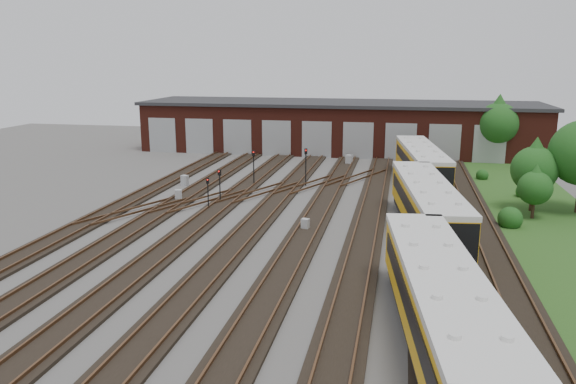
# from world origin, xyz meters

# --- Properties ---
(ground) EXTENTS (120.00, 120.00, 0.00)m
(ground) POSITION_xyz_m (0.00, 0.00, 0.00)
(ground) COLOR #494744
(ground) RESTS_ON ground
(track_network) EXTENTS (30.40, 70.00, 0.33)m
(track_network) POSITION_xyz_m (-0.17, 0.59, 0.11)
(track_network) COLOR black
(track_network) RESTS_ON ground
(maintenance_shed) EXTENTS (51.00, 12.50, 6.35)m
(maintenance_shed) POSITION_xyz_m (-0.01, 39.97, 3.20)
(maintenance_shed) COLOR #501C14
(maintenance_shed) RESTS_ON ground
(grass_verge) EXTENTS (8.00, 55.00, 0.05)m
(grass_verge) POSITION_xyz_m (19.00, 10.00, 0.03)
(grass_verge) COLOR #234818
(grass_verge) RESTS_ON ground
(metro_train) EXTENTS (4.97, 48.47, 3.36)m
(metro_train) POSITION_xyz_m (10.00, 4.58, 2.05)
(metro_train) COLOR black
(metro_train) RESTS_ON ground
(signal_mast_0) EXTENTS (0.26, 0.25, 2.62)m
(signal_mast_0) POSITION_xyz_m (-6.70, 8.02, 1.70)
(signal_mast_0) COLOR black
(signal_mast_0) RESTS_ON ground
(signal_mast_1) EXTENTS (0.28, 0.26, 2.86)m
(signal_mast_1) POSITION_xyz_m (-6.48, 10.34, 1.85)
(signal_mast_1) COLOR black
(signal_mast_1) RESTS_ON ground
(signal_mast_2) EXTENTS (0.29, 0.28, 3.38)m
(signal_mast_2) POSITION_xyz_m (-5.44, 17.32, 2.16)
(signal_mast_2) COLOR black
(signal_mast_2) RESTS_ON ground
(signal_mast_3) EXTENTS (0.29, 0.28, 3.54)m
(signal_mast_3) POSITION_xyz_m (-0.65, 18.44, 2.25)
(signal_mast_3) COLOR black
(signal_mast_3) RESTS_ON ground
(relay_cabinet_0) EXTENTS (0.70, 0.64, 0.95)m
(relay_cabinet_0) POSITION_xyz_m (-10.21, 10.40, 0.48)
(relay_cabinet_0) COLOR #A3A6A8
(relay_cabinet_0) RESTS_ON ground
(relay_cabinet_1) EXTENTS (0.70, 0.63, 1.01)m
(relay_cabinet_1) POSITION_xyz_m (-11.85, 15.96, 0.51)
(relay_cabinet_1) COLOR #A3A6A8
(relay_cabinet_1) RESTS_ON ground
(relay_cabinet_2) EXTENTS (0.60, 0.54, 0.86)m
(relay_cabinet_2) POSITION_xyz_m (1.79, 4.17, 0.43)
(relay_cabinet_2) COLOR #A3A6A8
(relay_cabinet_2) RESTS_ON ground
(relay_cabinet_3) EXTENTS (0.81, 0.73, 1.14)m
(relay_cabinet_3) POSITION_xyz_m (2.37, 29.86, 0.57)
(relay_cabinet_3) COLOR #A3A6A8
(relay_cabinet_3) RESTS_ON ground
(relay_cabinet_4) EXTENTS (0.80, 0.72, 1.12)m
(relay_cabinet_4) POSITION_xyz_m (10.91, 10.15, 0.56)
(relay_cabinet_4) COLOR #A3A6A8
(relay_cabinet_4) RESTS_ON ground
(tree_0) EXTENTS (4.77, 4.77, 7.90)m
(tree_0) POSITION_xyz_m (18.87, 35.00, 5.08)
(tree_0) COLOR #342217
(tree_0) RESTS_ON ground
(tree_1) EXTENTS (3.58, 3.58, 5.93)m
(tree_1) POSITION_xyz_m (18.37, 12.81, 3.81)
(tree_1) COLOR #342217
(tree_1) RESTS_ON ground
(tree_3) EXTENTS (2.52, 2.52, 4.18)m
(tree_3) POSITION_xyz_m (18.02, 10.52, 2.68)
(tree_3) COLOR #342217
(tree_3) RESTS_ON ground
(bush_0) EXTENTS (1.73, 1.73, 1.73)m
(bush_0) POSITION_xyz_m (16.00, 7.99, 0.86)
(bush_0) COLOR #154313
(bush_0) RESTS_ON ground
(bush_1) EXTENTS (1.21, 1.21, 1.21)m
(bush_1) POSITION_xyz_m (16.17, 24.62, 0.60)
(bush_1) COLOR #154313
(bush_1) RESTS_ON ground
(bush_2) EXTENTS (1.43, 1.43, 1.43)m
(bush_2) POSITION_xyz_m (18.78, 17.59, 0.71)
(bush_2) COLOR #154313
(bush_2) RESTS_ON ground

